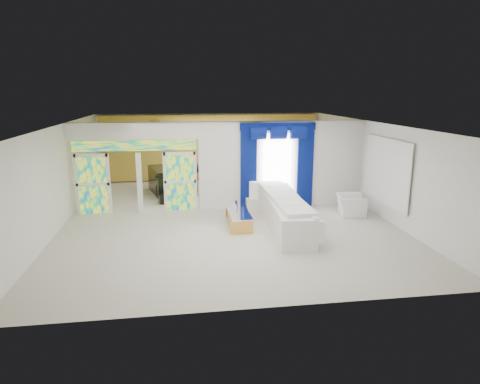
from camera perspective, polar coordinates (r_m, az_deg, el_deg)
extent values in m
plane|color=#B7AF9E|center=(13.72, -1.97, -3.35)|extent=(12.00, 12.00, 0.00)
cube|color=white|center=(14.71, 5.91, 3.75)|extent=(5.70, 0.18, 3.00)
cube|color=white|center=(14.17, -14.17, 8.04)|extent=(4.30, 0.18, 0.55)
cube|color=#994C3F|center=(14.64, -19.34, 1.01)|extent=(0.95, 0.04, 2.00)
cube|color=#994C3F|center=(14.36, -8.11, 1.42)|extent=(0.95, 0.04, 2.00)
cube|color=#994C3F|center=(14.22, -14.06, 6.14)|extent=(4.00, 0.05, 0.35)
cube|color=white|center=(14.56, 5.05, 3.47)|extent=(1.00, 0.02, 2.30)
cube|color=#030C4A|center=(14.35, 1.17, 3.17)|extent=(0.55, 0.10, 2.80)
cube|color=#030C4A|center=(14.80, 8.84, 3.33)|extent=(0.55, 0.10, 2.80)
cube|color=#030C4A|center=(14.36, 5.19, 8.84)|extent=(2.60, 0.12, 0.25)
cube|color=white|center=(13.85, 19.26, 2.66)|extent=(0.04, 2.70, 1.90)
cube|color=gold|center=(19.16, -3.99, 6.08)|extent=(9.70, 0.12, 2.90)
cube|color=white|center=(12.75, 6.03, -2.76)|extent=(1.23, 4.48, 0.84)
cube|color=gold|center=(12.84, -0.19, -3.59)|extent=(0.72, 1.86, 0.41)
cube|color=silver|center=(14.59, 3.11, -1.51)|extent=(1.20, 0.42, 0.40)
cylinder|color=white|center=(14.41, 1.97, 0.32)|extent=(0.36, 0.36, 0.58)
imported|color=white|center=(14.33, 14.78, -1.71)|extent=(1.06, 1.16, 0.65)
cube|color=black|center=(17.07, -9.22, 1.62)|extent=(1.97, 2.32, 1.01)
cube|color=black|center=(15.59, -9.23, -0.83)|extent=(1.01, 0.60, 0.32)
cube|color=tan|center=(16.24, -19.10, 0.02)|extent=(0.65, 0.61, 0.79)
sphere|color=gold|center=(16.52, -11.44, 8.66)|extent=(0.60, 0.60, 0.60)
cylinder|color=navy|center=(12.21, 0.35, -2.88)|extent=(0.09, 0.09, 0.25)
cylinder|color=navy|center=(13.29, -0.52, -1.68)|extent=(0.08, 0.08, 0.18)
cylinder|color=white|center=(13.02, -0.68, -2.15)|extent=(0.11, 0.11, 0.11)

